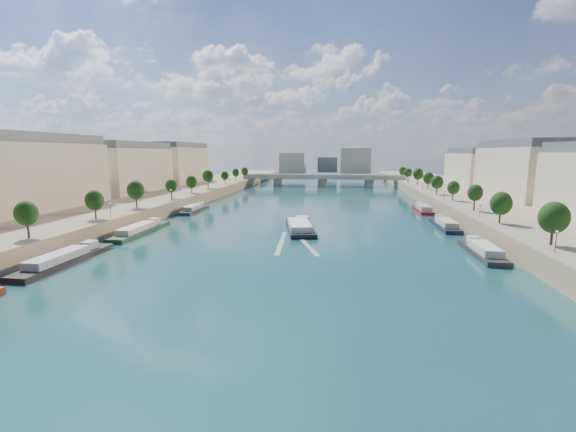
% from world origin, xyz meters
% --- Properties ---
extents(ground, '(700.00, 700.00, 0.00)m').
position_xyz_m(ground, '(0.00, 100.00, 0.00)').
color(ground, '#0D3039').
rests_on(ground, ground).
extents(quay_left, '(44.00, 520.00, 5.00)m').
position_xyz_m(quay_left, '(-72.00, 100.00, 2.50)').
color(quay_left, '#9E8460').
rests_on(quay_left, ground).
extents(quay_right, '(44.00, 520.00, 5.00)m').
position_xyz_m(quay_right, '(72.00, 100.00, 2.50)').
color(quay_right, '#9E8460').
rests_on(quay_right, ground).
extents(pave_left, '(14.00, 520.00, 0.10)m').
position_xyz_m(pave_left, '(-57.00, 100.00, 5.05)').
color(pave_left, gray).
rests_on(pave_left, quay_left).
extents(pave_right, '(14.00, 520.00, 0.10)m').
position_xyz_m(pave_right, '(57.00, 100.00, 5.05)').
color(pave_right, gray).
rests_on(pave_right, quay_right).
extents(trees_left, '(4.80, 268.80, 8.26)m').
position_xyz_m(trees_left, '(-55.00, 102.00, 10.48)').
color(trees_left, '#382B1E').
rests_on(trees_left, ground).
extents(trees_right, '(4.80, 268.80, 8.26)m').
position_xyz_m(trees_right, '(55.00, 110.00, 10.48)').
color(trees_right, '#382B1E').
rests_on(trees_right, ground).
extents(lamps_left, '(0.36, 200.36, 4.28)m').
position_xyz_m(lamps_left, '(-52.50, 90.00, 7.78)').
color(lamps_left, black).
rests_on(lamps_left, ground).
extents(lamps_right, '(0.36, 200.36, 4.28)m').
position_xyz_m(lamps_right, '(52.50, 105.00, 7.78)').
color(lamps_right, black).
rests_on(lamps_right, ground).
extents(buildings_left, '(16.00, 226.00, 23.20)m').
position_xyz_m(buildings_left, '(-85.00, 112.00, 16.45)').
color(buildings_left, '#C2B195').
rests_on(buildings_left, ground).
extents(buildings_right, '(16.00, 226.00, 23.20)m').
position_xyz_m(buildings_right, '(85.00, 112.00, 16.45)').
color(buildings_right, '#C2B195').
rests_on(buildings_right, ground).
extents(skyline, '(79.00, 42.00, 22.00)m').
position_xyz_m(skyline, '(3.19, 319.52, 14.66)').
color(skyline, '#C2B195').
rests_on(skyline, ground).
extents(bridge, '(112.00, 12.00, 8.15)m').
position_xyz_m(bridge, '(0.00, 240.37, 5.08)').
color(bridge, '#C1B79E').
rests_on(bridge, ground).
extents(tour_barge, '(12.20, 26.77, 3.65)m').
position_xyz_m(tour_barge, '(0.56, 83.79, 0.94)').
color(tour_barge, black).
rests_on(tour_barge, ground).
extents(wake, '(12.52, 26.02, 0.04)m').
position_xyz_m(wake, '(0.56, 67.14, 0.02)').
color(wake, silver).
rests_on(wake, ground).
extents(moored_barges_left, '(5.00, 162.52, 3.60)m').
position_xyz_m(moored_barges_left, '(-45.50, 43.63, 0.84)').
color(moored_barges_left, '#162031').
rests_on(moored_barges_left, ground).
extents(moored_barges_right, '(5.00, 165.91, 3.60)m').
position_xyz_m(moored_barges_right, '(45.50, 62.52, 0.84)').
color(moored_barges_right, black).
rests_on(moored_barges_right, ground).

